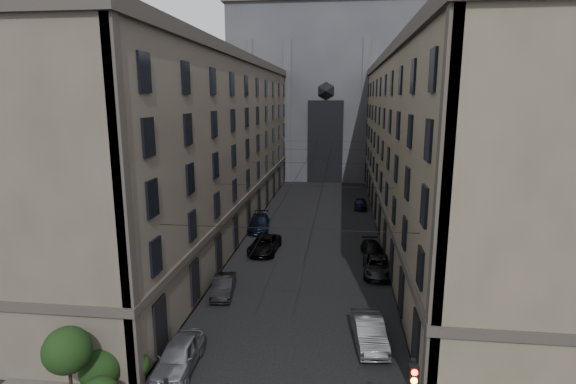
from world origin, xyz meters
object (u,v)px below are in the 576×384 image
at_px(car_left_midnear, 223,286).
at_px(car_right_midnear, 377,266).
at_px(car_left_far, 259,223).
at_px(car_right_near, 369,332).
at_px(car_left_near, 179,356).
at_px(car_right_far, 361,204).
at_px(gothic_tower, 328,80).
at_px(car_right_midfar, 373,250).
at_px(car_left_midfar, 265,244).

height_order(car_left_midnear, car_right_midnear, car_right_midnear).
height_order(car_left_far, car_right_near, car_left_far).
bearing_deg(car_left_far, car_left_midnear, -95.37).
xyz_separation_m(car_left_near, car_right_far, (11.06, 37.55, -0.14)).
height_order(gothic_tower, car_right_far, gothic_tower).
distance_m(car_right_midnear, car_right_far, 22.67).
distance_m(gothic_tower, car_right_near, 65.56).
height_order(car_left_midnear, car_right_near, car_right_near).
xyz_separation_m(gothic_tower, car_left_near, (-5.56, -66.96, -16.99)).
relative_size(car_left_near, car_right_midfar, 1.04).
xyz_separation_m(car_right_midfar, car_right_far, (-0.43, 18.55, 0.01)).
relative_size(car_left_midnear, car_left_midfar, 0.78).
relative_size(car_right_near, car_right_midnear, 0.96).
height_order(car_right_near, car_right_midnear, car_right_near).
distance_m(car_left_near, car_right_far, 39.15).
relative_size(car_left_near, car_right_far, 1.21).
distance_m(car_left_near, car_left_far, 26.35).
xyz_separation_m(car_left_near, car_right_midnear, (11.60, 14.89, -0.11)).
height_order(car_right_near, car_right_far, car_right_near).
relative_size(car_left_midfar, car_right_far, 1.37).
relative_size(gothic_tower, car_left_midfar, 10.75).
bearing_deg(car_left_midnear, gothic_tower, 77.27).
height_order(car_left_near, car_right_far, car_left_near).
xyz_separation_m(car_left_midnear, car_right_far, (11.12, 28.13, -0.02)).
distance_m(car_left_near, car_right_midfar, 22.21).
xyz_separation_m(car_right_near, car_right_midfar, (1.19, 15.18, -0.13)).
bearing_deg(car_right_midfar, gothic_tower, 91.36).
bearing_deg(car_left_midfar, gothic_tower, 87.88).
xyz_separation_m(car_left_near, car_left_far, (-0.50, 26.34, -0.00)).
xyz_separation_m(car_left_midnear, car_right_midfar, (11.56, 9.58, -0.03)).
bearing_deg(car_left_near, car_right_near, 18.52).
bearing_deg(car_left_near, car_right_midfar, 57.01).
bearing_deg(car_left_midfar, car_left_midnear, -95.41).
bearing_deg(car_right_far, car_left_far, -133.72).
distance_m(gothic_tower, car_left_midnear, 60.28).
bearing_deg(car_left_near, car_left_far, 89.27).
bearing_deg(car_right_midnear, car_left_near, -126.33).
xyz_separation_m(car_left_midfar, car_right_far, (9.70, 18.40, -0.08)).
distance_m(gothic_tower, car_right_far, 34.47).
relative_size(car_left_far, car_right_midnear, 1.11).
bearing_deg(car_left_midnear, car_left_midfar, 74.54).
bearing_deg(car_left_midfar, car_left_near, -91.16).
distance_m(car_left_midfar, car_right_midfar, 10.14).
xyz_separation_m(gothic_tower, car_left_far, (-6.06, -40.62, -16.99)).
height_order(car_left_midfar, car_right_midfar, car_left_midfar).
bearing_deg(car_left_midnear, car_right_far, 61.28).
bearing_deg(car_right_near, car_left_far, 109.31).
bearing_deg(car_left_far, car_left_midfar, -82.35).
xyz_separation_m(car_left_far, car_right_midfar, (12.00, -7.34, -0.14)).
xyz_separation_m(car_left_near, car_right_near, (10.30, 3.82, -0.02)).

